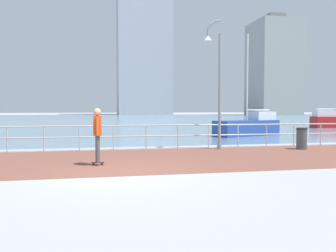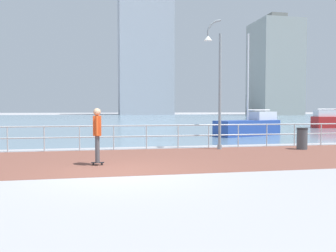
{
  "view_description": "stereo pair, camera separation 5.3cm",
  "coord_description": "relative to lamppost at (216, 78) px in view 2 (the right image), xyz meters",
  "views": [
    {
      "loc": [
        -0.64,
        -9.48,
        1.74
      ],
      "look_at": [
        1.92,
        3.23,
        1.1
      ],
      "focal_mm": 37.34,
      "sensor_mm": 36.0,
      "label": 1
    },
    {
      "loc": [
        -0.59,
        -9.5,
        1.74
      ],
      "look_at": [
        1.92,
        3.23,
        1.1
      ],
      "focal_mm": 37.34,
      "sensor_mm": 36.0,
      "label": 2
    }
  ],
  "objects": [
    {
      "name": "skateboarder",
      "position": [
        -4.99,
        -3.37,
        -2.0
      ],
      "size": [
        0.4,
        0.55,
        1.76
      ],
      "color": "black",
      "rests_on": "ground"
    },
    {
      "name": "tower_brick",
      "position": [
        8.78,
        90.63,
        20.22
      ],
      "size": [
        15.79,
        10.76,
        48.22
      ],
      "color": "#A3A8B2",
      "rests_on": "ground"
    },
    {
      "name": "tower_slate",
      "position": [
        43.05,
        75.79,
        9.96
      ],
      "size": [
        11.58,
        12.45,
        27.7
      ],
      "color": "#939993",
      "rests_on": "ground"
    },
    {
      "name": "lamppost",
      "position": [
        0.0,
        0.0,
        0.0
      ],
      "size": [
        0.82,
        0.36,
        5.53
      ],
      "color": "gray",
      "rests_on": "ground"
    },
    {
      "name": "waterfront_railing",
      "position": [
        -4.34,
        0.6,
        -2.33
      ],
      "size": [
        25.25,
        0.06,
        1.05
      ],
      "color": "#B2BCC1",
      "rests_on": "ground"
    },
    {
      "name": "sailboat_navy",
      "position": [
        4.63,
        6.9,
        -2.43
      ],
      "size": [
        4.85,
        3.05,
        6.53
      ],
      "color": "#284799",
      "rests_on": "ground"
    },
    {
      "name": "harbor_water",
      "position": [
        -4.34,
        45.6,
        -3.06
      ],
      "size": [
        180.0,
        88.0,
        0.0
      ],
      "primitive_type": "cube",
      "color": "#6B899E",
      "rests_on": "ground"
    },
    {
      "name": "brick_paving",
      "position": [
        -4.34,
        -2.37,
        -3.06
      ],
      "size": [
        28.0,
        5.92,
        0.01
      ],
      "primitive_type": "cube",
      "color": "brown",
      "rests_on": "ground"
    },
    {
      "name": "ground",
      "position": [
        -4.34,
        35.21,
        -3.06
      ],
      "size": [
        220.0,
        220.0,
        0.0
      ],
      "primitive_type": "plane",
      "color": "#9E9EA3"
    },
    {
      "name": "trash_bin",
      "position": [
        3.6,
        -0.77,
        -2.59
      ],
      "size": [
        0.46,
        0.46,
        0.93
      ],
      "color": "#474C51",
      "rests_on": "ground"
    }
  ]
}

